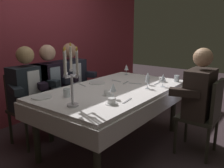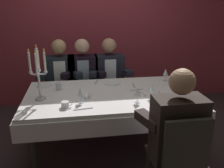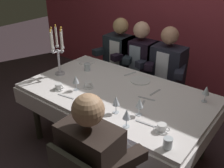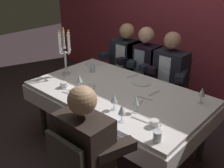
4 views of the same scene
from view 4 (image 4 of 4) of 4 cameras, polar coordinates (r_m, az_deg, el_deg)
The scene contains 26 objects.
ground_plane at distance 3.26m, azimuth 1.05°, elevation -13.19°, with size 12.00×12.00×0.00m, color #3B2D31.
back_wall at distance 4.03m, azimuth 17.43°, elevation 14.35°, with size 6.00×0.12×2.70m, color #9D3441.
dining_table at distance 2.92m, azimuth 1.15°, elevation -3.54°, with size 1.94×1.14×0.74m.
candelabra at distance 3.22m, azimuth -10.06°, elevation 6.55°, with size 0.19×0.19×0.58m.
dinner_plate_0 at distance 3.06m, azimuth 6.33°, elevation 0.35°, with size 0.22×0.22×0.01m, color white.
dinner_plate_1 at distance 3.60m, azimuth -4.14°, elevation 4.25°, with size 0.21×0.21×0.01m, color white.
wine_glass_0 at distance 2.46m, azimuth 0.42°, elevation -3.09°, with size 0.07×0.07×0.16m.
wine_glass_1 at distance 2.88m, azimuth -7.00°, elevation 1.07°, with size 0.07×0.07×0.16m.
wine_glass_2 at distance 2.43m, azimuth 5.07°, elevation -3.66°, with size 0.07×0.07×0.16m.
wine_glass_3 at distance 2.72m, azimuth 18.70°, elevation -1.71°, with size 0.07×0.07×0.16m.
wine_glass_4 at distance 2.28m, azimuth 2.11°, elevation -5.57°, with size 0.07×0.07×0.16m.
water_tumbler_0 at distance 3.34m, azimuth -4.22°, elevation 3.29°, with size 0.07×0.07×0.09m, color silver.
water_tumbler_1 at distance 2.12m, azimuth 9.66°, elevation -10.98°, with size 0.07×0.07×0.09m, color silver.
coffee_cup_0 at distance 2.29m, azimuth 9.06°, elevation -8.37°, with size 0.13×0.12×0.06m.
coffee_cup_1 at distance 2.95m, azimuth -4.43°, elevation -0.09°, with size 0.13×0.12×0.06m.
coffee_cup_2 at distance 2.98m, azimuth -10.30°, elevation -0.25°, with size 0.13×0.12×0.06m.
fork_0 at distance 3.23m, azimuth 4.49°, elevation 1.70°, with size 0.17×0.02×0.01m, color #B7B7BC.
spoon_1 at distance 2.72m, azimuth 7.02°, elevation -3.06°, with size 0.17×0.02×0.01m, color #B7B7BC.
fork_2 at distance 2.62m, azimuth 5.94°, elevation -4.24°, with size 0.17×0.02×0.01m, color #B7B7BC.
knife_3 at distance 2.83m, azimuth -9.14°, elevation -2.10°, with size 0.19×0.02×0.01m, color #B7B7BC.
spoon_4 at distance 2.84m, azimuth 8.98°, elevation -1.96°, with size 0.17×0.02×0.01m, color #B7B7BC.
knife_5 at distance 2.37m, azimuth 6.11°, elevation -7.64°, with size 0.19×0.02×0.01m, color #B7B7BC.
seated_diner_0 at distance 3.85m, azimuth 3.12°, elevation 5.48°, with size 0.63×0.48×1.24m.
seated_diner_1 at distance 3.67m, azimuth 7.05°, elevation 4.33°, with size 0.63×0.48×1.24m.
seated_diner_2 at distance 3.48m, azimuth 12.25°, elevation 2.76°, with size 0.63×0.48×1.24m.
seated_diner_3 at distance 2.07m, azimuth -5.98°, elevation -13.30°, with size 0.63×0.48×1.24m.
Camera 4 is at (1.68, -1.95, 2.01)m, focal length 42.75 mm.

